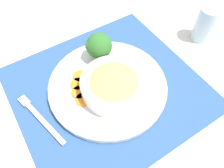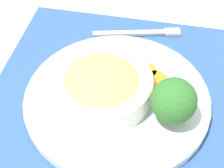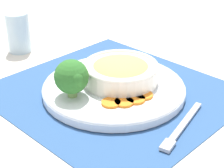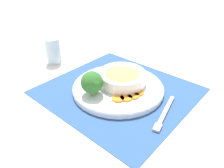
% 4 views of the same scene
% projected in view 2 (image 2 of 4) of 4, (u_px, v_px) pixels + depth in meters
% --- Properties ---
extents(ground_plane, '(4.00, 4.00, 0.00)m').
position_uv_depth(ground_plane, '(117.00, 104.00, 0.66)').
color(ground_plane, beige).
extents(placemat, '(0.55, 0.52, 0.00)m').
position_uv_depth(placemat, '(117.00, 103.00, 0.65)').
color(placemat, '#2D5184').
rests_on(placemat, ground_plane).
extents(plate, '(0.32, 0.32, 0.02)m').
position_uv_depth(plate, '(117.00, 98.00, 0.65)').
color(plate, silver).
rests_on(plate, placemat).
extents(bowl, '(0.17, 0.17, 0.05)m').
position_uv_depth(bowl, '(102.00, 86.00, 0.62)').
color(bowl, silver).
rests_on(bowl, plate).
extents(broccoli_floret, '(0.07, 0.07, 0.08)m').
position_uv_depth(broccoli_floret, '(174.00, 100.00, 0.57)').
color(broccoli_floret, '#759E51').
rests_on(broccoli_floret, plate).
extents(carrot_slice_near, '(0.04, 0.04, 0.01)m').
position_uv_depth(carrot_slice_near, '(156.00, 79.00, 0.67)').
color(carrot_slice_near, orange).
rests_on(carrot_slice_near, plate).
extents(carrot_slice_middle, '(0.04, 0.04, 0.01)m').
position_uv_depth(carrot_slice_middle, '(146.00, 71.00, 0.68)').
color(carrot_slice_middle, orange).
rests_on(carrot_slice_middle, plate).
extents(carrot_slice_far, '(0.04, 0.04, 0.01)m').
position_uv_depth(carrot_slice_far, '(133.00, 65.00, 0.69)').
color(carrot_slice_far, orange).
rests_on(carrot_slice_far, plate).
extents(carrot_slice_extra, '(0.04, 0.04, 0.01)m').
position_uv_depth(carrot_slice_extra, '(118.00, 63.00, 0.69)').
color(carrot_slice_extra, orange).
rests_on(carrot_slice_extra, plate).
extents(fork, '(0.04, 0.18, 0.01)m').
position_uv_depth(fork, '(145.00, 33.00, 0.78)').
color(fork, '#B7B7BC').
rests_on(fork, placemat).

